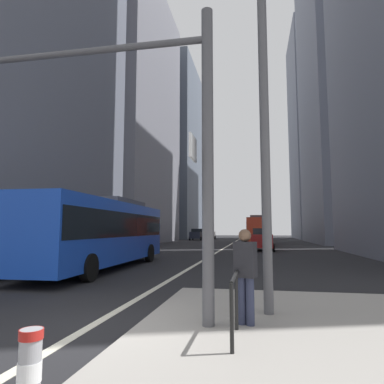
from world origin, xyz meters
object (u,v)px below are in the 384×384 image
Objects in this scene: city_bus_red_receding at (258,229)px; traffic_signal_gantry at (107,117)px; city_bus_red_distant at (256,229)px; bollard_left at (29,379)px; sedan_white_oncoming at (2,251)px; pedestrian_waiting at (245,271)px; city_bus_blue_oncoming at (103,230)px; street_lamp_post at (263,72)px; car_oncoming_far at (209,234)px; car_receding_near at (262,235)px; car_receding_far at (262,239)px; car_oncoming_mid at (197,234)px.

traffic_signal_gantry is (-3.13, -35.44, 2.28)m from city_bus_red_receding.
traffic_signal_gantry is (-2.79, -56.17, 2.28)m from city_bus_red_distant.
city_bus_red_distant is at bearing 88.35° from bollard_left.
sedan_white_oncoming is 11.42m from pedestrian_waiting.
traffic_signal_gantry reaches higher than city_bus_blue_oncoming.
city_bus_blue_oncoming is 11.37m from street_lamp_post.
street_lamp_post reaches higher than bollard_left.
city_bus_red_distant is 2.34× the size of car_oncoming_far.
city_bus_blue_oncoming reaches higher than pedestrian_waiting.
bollard_left is at bearing -83.60° from car_oncoming_far.
city_bus_red_distant is 55.97m from pedestrian_waiting.
city_bus_red_receding is at bearing -66.61° from car_oncoming_far.
car_receding_near is at bearing 87.16° from city_bus_red_receding.
bollard_left is (-2.35, -28.29, -0.35)m from car_receding_far.
street_lamp_post reaches higher than sedan_white_oncoming.
car_receding_far is at bearing 89.31° from street_lamp_post.
city_bus_blue_oncoming is at bearing -98.49° from city_bus_red_distant.
car_oncoming_far is 55.99m from pedestrian_waiting.
car_oncoming_mid and car_receding_far have the same top height.
city_bus_red_receding reaches higher than pedestrian_waiting.
sedan_white_oncoming and car_oncoming_mid have the same top height.
city_bus_blue_oncoming is 1.12× the size of city_bus_red_distant.
city_bus_red_receding reaches higher than car_oncoming_mid.
city_bus_red_distant is (-0.34, 20.72, -0.00)m from city_bus_red_receding.
car_receding_far is (10.49, -26.67, 0.00)m from car_oncoming_mid.
pedestrian_waiting is at bearing 4.24° from traffic_signal_gantry.
city_bus_red_distant is 56.28m from traffic_signal_gantry.
street_lamp_post reaches higher than pedestrian_waiting.
bollard_left is at bearing -81.58° from car_oncoming_mid.
city_bus_blue_oncoming is 2.73× the size of sedan_white_oncoming.
city_bus_red_receding is at bearing -92.84° from car_receding_near.
car_oncoming_far is 55.35m from street_lamp_post.
street_lamp_post is (8.71, -54.49, 4.29)m from car_oncoming_far.
car_oncoming_mid is 4.81× the size of bollard_left.
bollard_left is at bearing -67.15° from city_bus_blue_oncoming.
city_bus_red_distant is 31.48m from car_receding_far.
traffic_signal_gantry reaches higher than bollard_left.
city_bus_red_receding is at bearing -89.05° from city_bus_red_distant.
city_bus_blue_oncoming is 46.58m from car_oncoming_far.
pedestrian_waiting is (1.64, 3.79, 0.46)m from bollard_left.
city_bus_red_distant is at bearing 91.15° from car_receding_far.
traffic_signal_gantry is (-3.42, -24.71, 3.12)m from car_receding_far.
street_lamp_post reaches higher than car_receding_far.
bollard_left is (5.31, -12.61, -1.19)m from city_bus_blue_oncoming.
car_receding_far is 0.56× the size of street_lamp_post.
street_lamp_post reaches higher than city_bus_red_receding.
car_oncoming_mid and car_receding_near have the same top height.
traffic_signal_gantry is at bearing -64.79° from city_bus_blue_oncoming.
sedan_white_oncoming is at bearing -91.80° from car_oncoming_far.
city_bus_blue_oncoming is at bearing -88.36° from car_oncoming_far.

